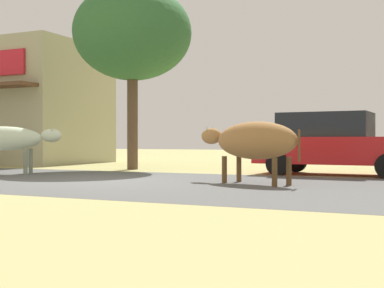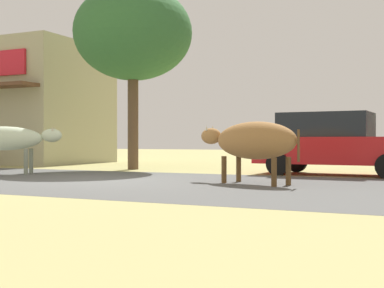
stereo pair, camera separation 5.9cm
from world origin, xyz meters
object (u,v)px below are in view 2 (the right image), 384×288
object	(u,v)px
roadside_tree	(133,34)
cow_near_brown	(5,139)
cow_far_dark	(253,141)
parked_hatchback_car	(334,143)

from	to	relation	value
roadside_tree	cow_near_brown	xyz separation A→B (m)	(-1.94, -3.46, -3.33)
cow_near_brown	cow_far_dark	world-z (taller)	cow_far_dark
roadside_tree	cow_far_dark	distance (m)	7.30
roadside_tree	cow_near_brown	bearing A→B (deg)	-119.29
roadside_tree	parked_hatchback_car	world-z (taller)	roadside_tree
cow_near_brown	roadside_tree	bearing A→B (deg)	60.71
roadside_tree	cow_far_dark	xyz separation A→B (m)	(5.22, -3.81, -3.38)
cow_far_dark	roadside_tree	bearing A→B (deg)	143.86
parked_hatchback_car	roadside_tree	bearing A→B (deg)	178.54
parked_hatchback_car	cow_far_dark	distance (m)	3.80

